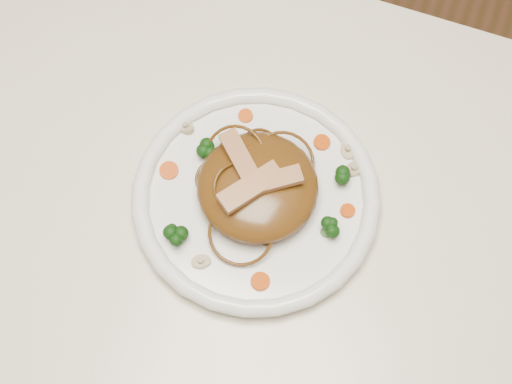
% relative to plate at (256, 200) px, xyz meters
% --- Properties ---
extents(ground, '(4.00, 4.00, 0.00)m').
position_rel_plate_xyz_m(ground, '(-0.00, -0.07, -0.76)').
color(ground, '#51361B').
rests_on(ground, ground).
extents(table, '(1.20, 0.80, 0.75)m').
position_rel_plate_xyz_m(table, '(-0.00, -0.07, -0.11)').
color(table, silver).
rests_on(table, ground).
extents(plate, '(0.31, 0.31, 0.02)m').
position_rel_plate_xyz_m(plate, '(0.00, 0.00, 0.00)').
color(plate, white).
rests_on(plate, table).
extents(noodle_mound, '(0.17, 0.17, 0.04)m').
position_rel_plate_xyz_m(noodle_mound, '(0.00, 0.00, 0.03)').
color(noodle_mound, '#5B3711').
rests_on(noodle_mound, plate).
extents(chicken_a, '(0.06, 0.05, 0.01)m').
position_rel_plate_xyz_m(chicken_a, '(0.02, 0.00, 0.06)').
color(chicken_a, tan).
rests_on(chicken_a, noodle_mound).
extents(chicken_b, '(0.06, 0.06, 0.01)m').
position_rel_plate_xyz_m(chicken_b, '(-0.03, 0.02, 0.06)').
color(chicken_b, tan).
rests_on(chicken_b, noodle_mound).
extents(chicken_c, '(0.06, 0.07, 0.01)m').
position_rel_plate_xyz_m(chicken_c, '(-0.00, -0.01, 0.06)').
color(chicken_c, tan).
rests_on(chicken_c, noodle_mound).
extents(broccoli_0, '(0.03, 0.03, 0.03)m').
position_rel_plate_xyz_m(broccoli_0, '(0.09, 0.05, 0.02)').
color(broccoli_0, '#10360B').
rests_on(broccoli_0, plate).
extents(broccoli_1, '(0.03, 0.03, 0.03)m').
position_rel_plate_xyz_m(broccoli_1, '(-0.07, 0.03, 0.02)').
color(broccoli_1, '#10360B').
rests_on(broccoli_1, plate).
extents(broccoli_2, '(0.03, 0.03, 0.03)m').
position_rel_plate_xyz_m(broccoli_2, '(-0.06, -0.08, 0.02)').
color(broccoli_2, '#10360B').
rests_on(broccoli_2, plate).
extents(broccoli_3, '(0.03, 0.03, 0.03)m').
position_rel_plate_xyz_m(broccoli_3, '(0.09, -0.01, 0.02)').
color(broccoli_3, '#10360B').
rests_on(broccoli_3, plate).
extents(carrot_0, '(0.03, 0.03, 0.00)m').
position_rel_plate_xyz_m(carrot_0, '(0.05, 0.09, 0.01)').
color(carrot_0, '#C34107').
rests_on(carrot_0, plate).
extents(carrot_1, '(0.03, 0.03, 0.00)m').
position_rel_plate_xyz_m(carrot_1, '(-0.11, -0.00, 0.01)').
color(carrot_1, '#C34107').
rests_on(carrot_1, plate).
extents(carrot_2, '(0.02, 0.02, 0.00)m').
position_rel_plate_xyz_m(carrot_2, '(0.10, 0.02, 0.01)').
color(carrot_2, '#C34107').
rests_on(carrot_2, plate).
extents(carrot_3, '(0.02, 0.02, 0.00)m').
position_rel_plate_xyz_m(carrot_3, '(-0.05, 0.09, 0.01)').
color(carrot_3, '#C34107').
rests_on(carrot_3, plate).
extents(carrot_4, '(0.03, 0.03, 0.00)m').
position_rel_plate_xyz_m(carrot_4, '(0.04, -0.09, 0.01)').
color(carrot_4, '#C34107').
rests_on(carrot_4, plate).
extents(mushroom_0, '(0.03, 0.03, 0.01)m').
position_rel_plate_xyz_m(mushroom_0, '(-0.03, -0.10, 0.01)').
color(mushroom_0, '#C5B394').
rests_on(mushroom_0, plate).
extents(mushroom_1, '(0.03, 0.03, 0.01)m').
position_rel_plate_xyz_m(mushroom_1, '(0.09, 0.07, 0.01)').
color(mushroom_1, '#C5B394').
rests_on(mushroom_1, plate).
extents(mushroom_2, '(0.03, 0.03, 0.01)m').
position_rel_plate_xyz_m(mushroom_2, '(-0.11, 0.05, 0.01)').
color(mushroom_2, '#C5B394').
rests_on(mushroom_2, plate).
extents(mushroom_3, '(0.03, 0.03, 0.01)m').
position_rel_plate_xyz_m(mushroom_3, '(0.08, 0.09, 0.01)').
color(mushroom_3, '#C5B394').
rests_on(mushroom_3, plate).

